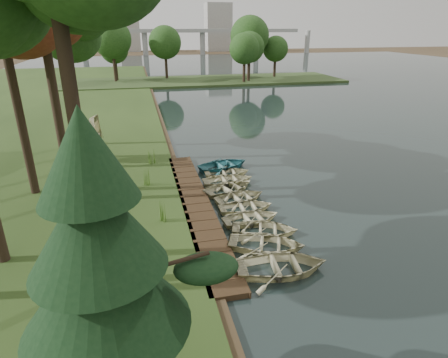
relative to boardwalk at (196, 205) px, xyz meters
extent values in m
plane|color=#3D2F1D|center=(1.60, 0.00, -0.15)|extent=(300.00, 300.00, 0.00)
cube|color=#1C2826|center=(31.60, 20.00, -0.12)|extent=(130.00, 200.00, 0.05)
cube|color=#332314|center=(0.00, 0.00, 0.00)|extent=(1.60, 16.00, 0.30)
cube|color=#2E421D|center=(9.60, 50.00, 0.08)|extent=(50.00, 14.00, 0.45)
cylinder|color=black|center=(-13.73, 50.00, 2.70)|extent=(0.50, 0.50, 4.80)
sphere|color=#234718|center=(-13.73, 50.00, 6.30)|extent=(5.60, 5.60, 5.60)
cylinder|color=black|center=(-7.07, 50.00, 2.70)|extent=(0.50, 0.50, 4.80)
sphere|color=#234718|center=(-7.07, 50.00, 6.30)|extent=(5.60, 5.60, 5.60)
cylinder|color=black|center=(-0.40, 50.00, 2.70)|extent=(0.50, 0.50, 4.80)
sphere|color=#234718|center=(-0.40, 50.00, 6.30)|extent=(5.60, 5.60, 5.60)
cylinder|color=black|center=(6.27, 50.00, 2.70)|extent=(0.50, 0.50, 4.80)
sphere|color=#234718|center=(6.27, 50.00, 6.30)|extent=(5.60, 5.60, 5.60)
cylinder|color=black|center=(12.93, 50.00, 2.70)|extent=(0.50, 0.50, 4.80)
sphere|color=#234718|center=(12.93, 50.00, 6.30)|extent=(5.60, 5.60, 5.60)
cylinder|color=black|center=(19.60, 50.00, 2.70)|extent=(0.50, 0.50, 4.80)
sphere|color=#234718|center=(19.60, 50.00, 6.30)|extent=(5.60, 5.60, 5.60)
cylinder|color=black|center=(26.27, 50.00, 2.70)|extent=(0.50, 0.50, 4.80)
sphere|color=#234718|center=(26.27, 50.00, 6.30)|extent=(5.60, 5.60, 5.60)
cube|color=#A5A5A0|center=(11.60, 120.00, 7.85)|extent=(90.00, 4.00, 1.20)
cylinder|color=#A5A5A0|center=(-18.40, 120.00, 3.85)|extent=(1.80, 1.80, 8.00)
cylinder|color=#A5A5A0|center=(1.60, 120.00, 3.85)|extent=(1.80, 1.80, 8.00)
cylinder|color=#A5A5A0|center=(21.60, 120.00, 3.85)|extent=(1.80, 1.80, 8.00)
cylinder|color=#A5A5A0|center=(41.60, 120.00, 3.85)|extent=(1.80, 1.80, 8.00)
cylinder|color=#A5A5A0|center=(61.60, 120.00, 3.85)|extent=(1.80, 1.80, 8.00)
cube|color=#A5A5A0|center=(31.60, 140.00, 8.85)|extent=(10.00, 8.00, 18.00)
cube|color=#A5A5A0|center=(-3.40, 145.00, 5.85)|extent=(8.00, 8.00, 12.00)
imported|color=#BDB789|center=(2.48, -6.76, 0.30)|extent=(4.10, 3.12, 0.80)
imported|color=#BDB789|center=(2.42, -5.00, 0.26)|extent=(4.13, 3.58, 0.72)
imported|color=#BDB789|center=(2.79, -3.69, 0.23)|extent=(3.75, 3.17, 0.66)
imported|color=#BDB789|center=(2.50, -2.41, 0.21)|extent=(3.26, 2.50, 0.63)
imported|color=#BDB789|center=(2.59, -1.09, 0.21)|extent=(3.02, 2.16, 0.62)
imported|color=#BDB789|center=(2.61, 0.19, 0.22)|extent=(3.45, 2.79, 0.63)
imported|color=#BDB789|center=(2.32, 1.61, 0.24)|extent=(3.96, 3.44, 0.69)
imported|color=#BDB789|center=(2.53, 2.84, 0.24)|extent=(3.38, 2.49, 0.68)
imported|color=#BDB789|center=(2.79, 4.21, 0.22)|extent=(3.12, 2.28, 0.63)
imported|color=#2A6F76|center=(2.87, 5.57, 0.28)|extent=(4.19, 3.45, 0.76)
imported|color=#BDB789|center=(-5.74, 8.57, 0.50)|extent=(3.75, 3.00, 0.69)
cylinder|color=black|center=(-4.76, -6.03, 5.71)|extent=(0.46, 0.46, 11.11)
cylinder|color=black|center=(-6.84, 2.02, 5.02)|extent=(0.43, 0.43, 9.75)
ellipsoid|color=maroon|center=(-6.84, 2.02, 9.90)|extent=(3.63, 3.63, 3.09)
cylinder|color=black|center=(-9.11, 3.62, 5.91)|extent=(0.47, 0.47, 11.52)
cylinder|color=black|center=(-6.92, 7.45, 5.64)|extent=(0.46, 0.46, 10.97)
cylinder|color=black|center=(-8.49, 9.92, 5.61)|extent=(0.46, 0.46, 10.92)
cylinder|color=black|center=(-7.48, 13.35, 4.75)|extent=(0.42, 0.42, 9.21)
ellipsoid|color=#234718|center=(-7.48, 13.35, 9.36)|extent=(5.18, 5.18, 4.41)
cone|color=black|center=(-3.80, -11.60, 4.24)|extent=(3.80, 3.80, 2.60)
cone|color=black|center=(-3.80, -11.60, 5.67)|extent=(2.90, 2.90, 2.25)
cone|color=black|center=(-3.80, -11.60, 7.09)|extent=(2.00, 2.00, 1.90)
cone|color=#3F661E|center=(-3.55, -4.38, 0.59)|extent=(0.60, 0.60, 0.88)
cone|color=#3F661E|center=(-2.01, -1.72, 0.70)|extent=(0.60, 0.60, 1.10)
cone|color=#3F661E|center=(-2.64, 3.21, 0.68)|extent=(0.60, 0.60, 1.07)
cone|color=#3F661E|center=(-2.10, 7.07, 0.68)|extent=(0.60, 0.60, 1.05)
camera|label=1|loc=(-2.74, -18.76, 9.34)|focal=30.00mm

